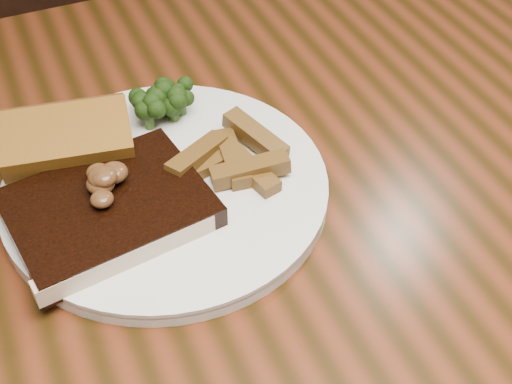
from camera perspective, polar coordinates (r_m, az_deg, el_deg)
dining_table at (r=0.72m, az=0.34°, el=-7.17°), size 1.60×0.90×0.75m
chair_far at (r=1.35m, az=-16.67°, el=9.21°), size 0.54×0.54×0.89m
plate at (r=0.68m, az=-7.22°, el=0.23°), size 0.33×0.33×0.01m
steak at (r=0.64m, az=-11.70°, el=-1.40°), size 0.18×0.15×0.02m
steak_bone at (r=0.60m, az=-10.25°, el=-5.21°), size 0.16×0.04×0.02m
mushroom_pile at (r=0.63m, az=-12.24°, el=1.26°), size 0.07×0.07×0.03m
garlic_bread at (r=0.70m, az=-14.63°, el=2.91°), size 0.13×0.08×0.03m
potato_wedges at (r=0.67m, az=-3.15°, el=2.45°), size 0.10×0.10×0.02m
broccoli_cluster at (r=0.73m, az=-6.90°, el=7.06°), size 0.06×0.06×0.04m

